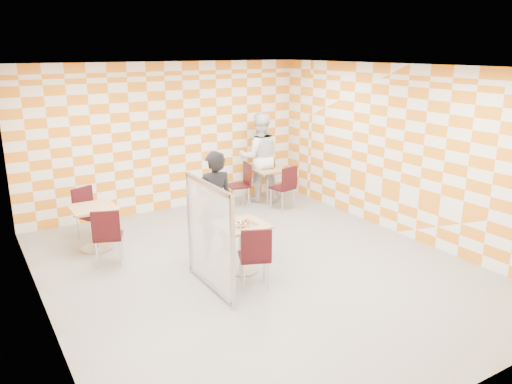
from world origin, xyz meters
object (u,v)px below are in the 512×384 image
Objects in this scene: empty_table at (94,221)px; chair_empty_near at (107,233)px; chair_second_front at (286,184)px; sport_bottle at (258,164)px; man_white at (260,157)px; partition at (210,236)px; soda_bottle at (274,163)px; chair_main_front at (255,253)px; chair_second_side at (243,181)px; man_dark at (215,204)px; chair_empty_far at (87,209)px; main_table at (242,239)px; second_table at (268,179)px.

chair_empty_near is (0.01, -0.77, 0.04)m from empty_table.
sport_bottle is at bearing 101.95° from chair_second_front.
partition is at bearing 71.18° from man_white.
empty_table is at bearing -168.67° from soda_bottle.
chair_main_front is at bearing -131.10° from chair_second_front.
chair_main_front is 3.88m from chair_second_side.
soda_bottle reaches higher than chair_main_front.
soda_bottle is at bearing 78.17° from chair_second_front.
man_dark is 3.16m from soda_bottle.
chair_empty_near and chair_empty_far have the same top height.
chair_second_side is at bearing 53.60° from partition.
chair_empty_near is at bearing 46.87° from man_white.
man_dark is at bearing -129.58° from chair_second_side.
soda_bottle reaches higher than main_table.
chair_second_front is 4.03m from chair_empty_near.
chair_second_front is 1.00× the size of chair_second_side.
soda_bottle is (0.31, -0.13, 0.01)m from sport_bottle.
chair_empty_near is 1.71m from man_dark.
sport_bottle is at bearing 157.29° from soda_bottle.
chair_second_front and chair_empty_near have the same top height.
chair_main_front is at bearing -124.88° from second_table.
chair_empty_near reaches higher than second_table.
man_white is at bearing 54.18° from main_table.
chair_main_front and chair_second_side have the same top height.
chair_second_front is at bearing 39.68° from partition.
sport_bottle is at bearing 62.23° from man_white.
empty_table is 0.44× the size of man_dark.
chair_second_front is at bearing -47.91° from chair_second_side.
second_table is at bearing 22.02° from chair_empty_near.
chair_empty_near is 4.02× the size of soda_bottle.
main_table is at bearing -125.40° from sport_bottle.
partition is at bearing 63.95° from man_dark.
empty_table is at bearing 36.68° from man_white.
sport_bottle reaches higher than empty_table.
main_table is 1.00× the size of empty_table.
main_table is 0.81× the size of chair_second_side.
chair_empty_far is (-3.28, -0.25, 0.00)m from chair_second_side.
chair_second_front is 0.48× the size of man_white.
main_table is 0.81× the size of chair_empty_near.
chair_empty_near is 1.35m from chair_empty_far.
main_table is 0.44× the size of man_dark.
chair_second_side is at bearing 4.42° from chair_empty_far.
man_white is (-0.09, 0.88, 0.42)m from chair_second_front.
second_table is 0.51m from man_white.
man_white is at bearing 14.85° from empty_table.
main_table is 3.62m from sport_bottle.
partition is 7.75× the size of sport_bottle.
partition is 4.38m from soda_bottle.
chair_empty_near is at bearing -90.88° from chair_empty_far.
second_table is 4.18m from chair_main_front.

